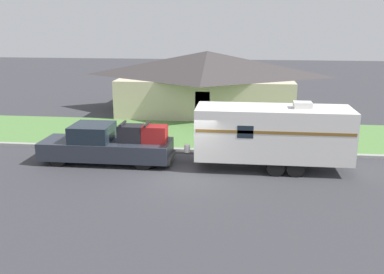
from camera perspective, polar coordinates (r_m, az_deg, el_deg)
ground_plane at (r=19.08m, az=-0.65°, el=-5.26°), size 120.00×120.00×0.00m
curb_strip at (r=22.59m, az=0.55°, el=-1.78°), size 80.00×0.30×0.14m
lawn_strip at (r=26.10m, az=1.40°, el=0.43°), size 80.00×7.00×0.03m
house_across_street at (r=32.53m, az=2.03°, el=7.56°), size 13.43×8.26×4.53m
pickup_truck at (r=21.09m, az=-11.16°, el=-1.03°), size 6.39×2.08×2.01m
travel_trailer at (r=19.94m, az=10.73°, el=0.53°), size 8.03×2.36×3.18m
mailbox at (r=23.23m, az=15.87°, el=0.70°), size 0.48×0.20×1.42m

